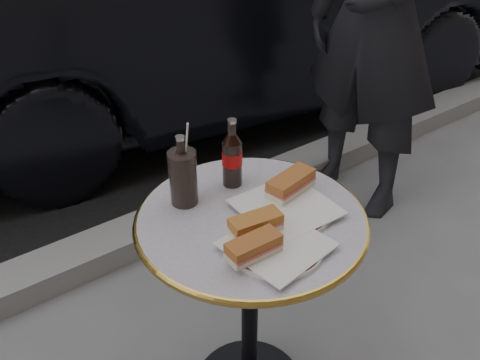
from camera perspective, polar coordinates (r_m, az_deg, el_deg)
curb at (r=2.46m, az=-11.82°, el=-6.24°), size 40.00×0.20×0.12m
bistro_table at (r=1.66m, az=1.05°, el=-13.99°), size 0.62×0.62×0.73m
plate_left at (r=1.31m, az=3.90°, el=-7.12°), size 0.24×0.24×0.01m
plate_right at (r=1.43m, az=4.92°, el=-3.14°), size 0.29×0.29×0.01m
sandwich_left_a at (r=1.26m, az=1.46°, el=-7.29°), size 0.13×0.07×0.05m
sandwich_left_b at (r=1.33m, az=1.67°, el=-4.85°), size 0.14×0.08×0.05m
sandwich_right at (r=1.47m, az=5.43°, el=-0.48°), size 0.16×0.10×0.05m
cola_bottle_left at (r=1.42m, az=-6.18°, el=1.06°), size 0.07×0.07×0.20m
cola_bottle_right at (r=1.49m, az=-0.84°, el=2.94°), size 0.07×0.07×0.21m
cola_glass at (r=1.43m, az=-6.08°, el=0.26°), size 0.10×0.10×0.16m
pedestrian at (r=2.45m, az=14.69°, el=16.34°), size 0.57×0.75×1.83m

